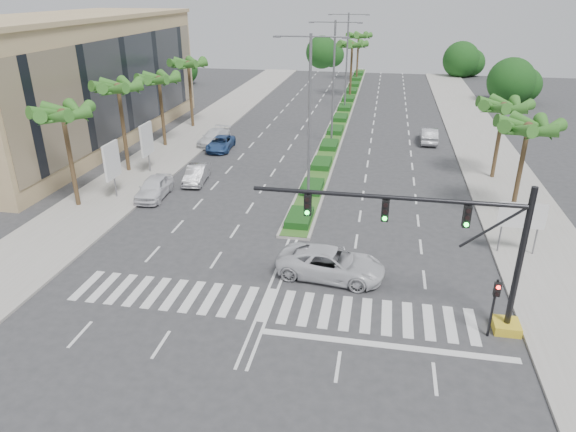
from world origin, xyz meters
name	(u,v)px	position (x,y,z in m)	size (l,w,h in m)	color
ground	(267,305)	(0.00, 0.00, 0.00)	(160.00, 160.00, 0.00)	#333335
footpath_right	(505,186)	(15.20, 20.00, 0.07)	(6.00, 120.00, 0.15)	gray
footpath_left	(153,164)	(-15.20, 20.00, 0.07)	(6.00, 120.00, 0.15)	gray
median	(344,111)	(0.00, 45.00, 0.10)	(2.20, 75.00, 0.20)	gray
median_grass	(344,111)	(0.00, 45.00, 0.22)	(1.80, 75.00, 0.04)	#366021
building	(70,83)	(-26.00, 26.00, 6.00)	(12.00, 36.00, 12.00)	tan
signal_gantry	(466,261)	(9.27, 0.00, 3.46)	(12.60, 1.20, 7.20)	gold
pedestrian_signal	(495,299)	(10.60, -0.68, 2.04)	(0.28, 0.36, 3.00)	black
direction_sign	(522,218)	(13.50, 7.99, 2.45)	(2.70, 0.11, 3.40)	slate
billboard_near	(112,161)	(-14.50, 12.00, 2.96)	(0.18, 2.10, 4.35)	slate
billboard_far	(147,140)	(-14.50, 18.00, 2.96)	(0.18, 2.10, 4.35)	slate
palm_left_near	(63,116)	(-16.50, 10.00, 6.69)	(4.57, 4.68, 7.55)	brown
palm_left_mid	(118,90)	(-16.50, 18.00, 7.08)	(4.57, 4.68, 7.95)	brown
palm_left_far	(159,81)	(-16.50, 26.00, 6.50)	(4.57, 4.68, 7.35)	brown
palm_left_end	(188,66)	(-16.50, 34.00, 6.88)	(4.57, 4.68, 7.75)	brown
palm_right_near	(528,130)	(14.50, 14.00, 6.20)	(4.57, 4.68, 7.05)	brown
palm_right_far	(504,109)	(14.50, 22.00, 5.91)	(4.57, 4.68, 6.75)	brown
palm_median_a	(352,46)	(0.00, 55.00, 7.17)	(4.57, 4.68, 8.05)	brown
palm_median_b	(359,37)	(0.00, 70.00, 7.17)	(4.57, 4.68, 8.05)	brown
streetlight_near	(310,112)	(0.00, 14.00, 6.81)	(5.10, 0.25, 12.00)	slate
streetlight_mid	(334,76)	(0.00, 30.00, 6.81)	(5.10, 0.25, 12.00)	slate
streetlight_far	(347,57)	(0.00, 46.00, 6.81)	(5.10, 0.25, 12.00)	slate
car_parked_a	(154,187)	(-11.70, 12.71, 0.80)	(1.90, 4.72, 1.61)	white
car_parked_b	(197,174)	(-9.69, 16.53, 0.70)	(1.49, 4.27, 1.41)	#AEAEB3
car_parked_c	(221,143)	(-10.57, 25.82, 0.66)	(2.18, 4.72, 1.31)	#2C4D87
car_parked_d	(214,137)	(-11.80, 27.54, 0.74)	(2.08, 5.12, 1.49)	white
car_crossing	(331,263)	(2.88, 3.39, 0.82)	(2.73, 5.92, 1.64)	silver
car_right	(429,135)	(9.87, 32.33, 0.78)	(1.65, 4.74, 1.56)	#BAB9BF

